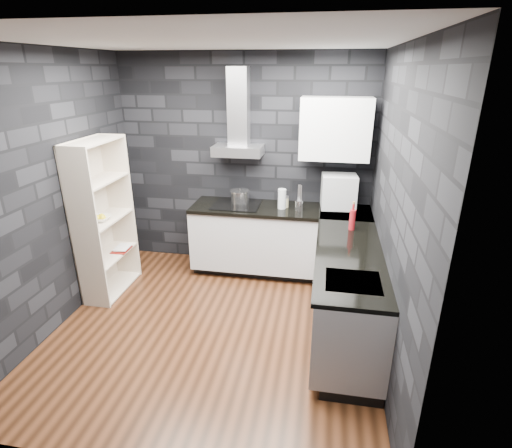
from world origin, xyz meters
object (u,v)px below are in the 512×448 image
(bookshelf, at_px, (104,219))
(fruit_bowl, at_px, (100,218))
(glass_vase, at_px, (282,199))
(red_bottle, at_px, (352,220))
(appliance_garage, at_px, (339,192))
(utensil_crock, at_px, (299,205))
(storage_jar, at_px, (285,202))
(pot, at_px, (240,197))

(bookshelf, distance_m, fruit_bowl, 0.08)
(glass_vase, height_order, fruit_bowl, glass_vase)
(red_bottle, bearing_deg, fruit_bowl, -174.65)
(glass_vase, relative_size, fruit_bowl, 1.07)
(appliance_garage, bearing_deg, glass_vase, -177.57)
(bookshelf, bearing_deg, utensil_crock, 4.47)
(storage_jar, bearing_deg, glass_vase, -115.64)
(utensil_crock, height_order, bookshelf, bookshelf)
(appliance_garage, bearing_deg, pot, 173.60)
(fruit_bowl, bearing_deg, glass_vase, 22.60)
(pot, xyz_separation_m, red_bottle, (1.36, -0.67, 0.03))
(storage_jar, distance_m, bookshelf, 2.12)
(utensil_crock, distance_m, fruit_bowl, 2.29)
(storage_jar, height_order, bookshelf, bookshelf)
(glass_vase, bearing_deg, pot, 167.52)
(utensil_crock, relative_size, appliance_garage, 0.30)
(pot, distance_m, bookshelf, 1.64)
(storage_jar, height_order, fruit_bowl, storage_jar)
(red_bottle, bearing_deg, storage_jar, 142.21)
(pot, xyz_separation_m, bookshelf, (-1.39, -0.86, -0.08))
(appliance_garage, relative_size, red_bottle, 1.85)
(glass_vase, height_order, bookshelf, bookshelf)
(storage_jar, bearing_deg, bookshelf, -157.96)
(appliance_garage, relative_size, fruit_bowl, 1.79)
(storage_jar, distance_m, appliance_garage, 0.66)
(fruit_bowl, bearing_deg, pot, 33.74)
(utensil_crock, xyz_separation_m, appliance_garage, (0.46, 0.12, 0.16))
(utensil_crock, bearing_deg, red_bottle, -40.79)
(red_bottle, height_order, bookshelf, bookshelf)
(bookshelf, bearing_deg, pot, 18.10)
(bookshelf, height_order, fruit_bowl, bookshelf)
(red_bottle, bearing_deg, glass_vase, 145.82)
(glass_vase, height_order, appliance_garage, appliance_garage)
(red_bottle, distance_m, bookshelf, 2.76)
(appliance_garage, distance_m, bookshelf, 2.75)
(pot, relative_size, bookshelf, 0.13)
(red_bottle, bearing_deg, bookshelf, -176.05)
(glass_vase, xyz_separation_m, fruit_bowl, (-1.94, -0.81, -0.08))
(storage_jar, height_order, utensil_crock, same)
(pot, xyz_separation_m, glass_vase, (0.55, -0.12, 0.04))
(pot, xyz_separation_m, fruit_bowl, (-1.39, -0.93, -0.04))
(storage_jar, relative_size, red_bottle, 0.55)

